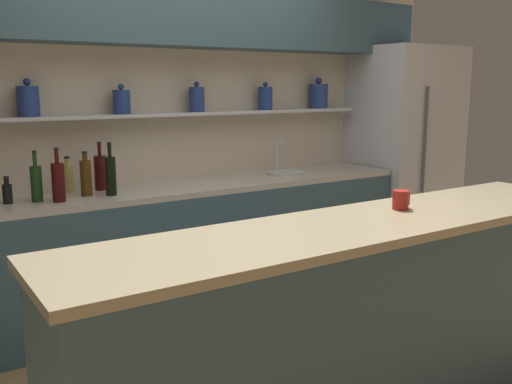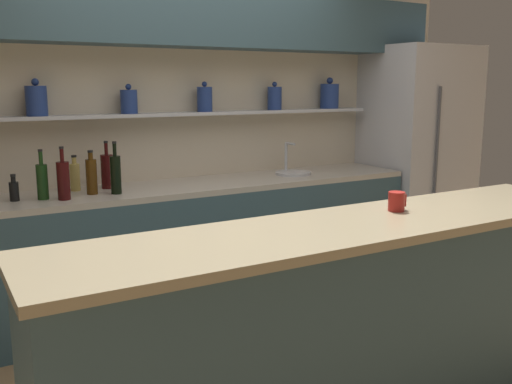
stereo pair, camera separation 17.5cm
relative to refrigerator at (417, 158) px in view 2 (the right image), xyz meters
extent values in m
plane|color=olive|center=(-2.18, -1.20, -0.97)|extent=(12.00, 12.00, 0.00)
cube|color=beige|center=(-2.18, 0.40, 0.33)|extent=(5.20, 0.10, 2.60)
cube|color=#B7B7BC|center=(-2.28, 0.26, 0.43)|extent=(3.56, 0.18, 0.02)
cylinder|color=navy|center=(-3.16, 0.25, 0.54)|extent=(0.14, 0.14, 0.19)
sphere|color=navy|center=(-3.16, 0.25, 0.66)|extent=(0.05, 0.05, 0.05)
cylinder|color=navy|center=(-2.55, 0.25, 0.53)|extent=(0.12, 0.12, 0.16)
sphere|color=navy|center=(-2.55, 0.25, 0.63)|extent=(0.04, 0.04, 0.04)
cylinder|color=navy|center=(-1.97, 0.25, 0.54)|extent=(0.11, 0.11, 0.18)
sphere|color=navy|center=(-1.97, 0.25, 0.65)|extent=(0.04, 0.04, 0.04)
cylinder|color=navy|center=(-1.35, 0.25, 0.54)|extent=(0.11, 0.11, 0.18)
sphere|color=navy|center=(-1.35, 0.25, 0.65)|extent=(0.04, 0.04, 0.04)
cylinder|color=navy|center=(-0.80, 0.25, 0.55)|extent=(0.16, 0.16, 0.20)
sphere|color=navy|center=(-0.80, 0.25, 0.68)|extent=(0.05, 0.05, 0.05)
cube|color=#334C56|center=(-2.18, 0.18, 1.12)|extent=(4.42, 0.34, 0.42)
cube|color=#334C56|center=(-2.28, 0.04, -0.53)|extent=(3.66, 0.62, 0.88)
cube|color=#ADA393|center=(-2.28, 0.04, -0.07)|extent=(3.66, 0.62, 0.04)
cube|color=#334C56|center=(-2.18, -1.76, -0.48)|extent=(2.83, 0.55, 0.98)
cube|color=gray|center=(-2.18, -1.76, 0.03)|extent=(2.89, 0.61, 0.04)
cube|color=#B7B7BC|center=(0.00, 0.00, 0.00)|extent=(0.85, 0.70, 1.95)
cylinder|color=#4C4C51|center=(-0.15, -0.37, 0.10)|extent=(0.02, 0.02, 1.07)
cylinder|color=#B7B7BC|center=(-1.31, 0.04, -0.04)|extent=(0.28, 0.28, 0.02)
cylinder|color=#B7B7BC|center=(-1.31, 0.15, 0.08)|extent=(0.02, 0.02, 0.22)
cylinder|color=#B7B7BC|center=(-1.31, 0.09, 0.19)|extent=(0.02, 0.12, 0.02)
cylinder|color=#380C0C|center=(-2.75, 0.17, 0.06)|extent=(0.08, 0.08, 0.23)
cylinder|color=#380C0C|center=(-2.75, 0.17, 0.22)|extent=(0.02, 0.02, 0.08)
cylinder|color=black|center=(-2.75, 0.17, 0.27)|extent=(0.03, 0.03, 0.01)
cylinder|color=tan|center=(-2.96, 0.18, 0.04)|extent=(0.07, 0.07, 0.18)
cylinder|color=tan|center=(-2.96, 0.18, 0.15)|extent=(0.03, 0.03, 0.04)
cylinder|color=black|center=(-2.96, 0.18, 0.18)|extent=(0.03, 0.03, 0.01)
cylinder|color=black|center=(-2.75, -0.06, 0.07)|extent=(0.07, 0.07, 0.25)
cylinder|color=black|center=(-2.75, -0.06, 0.23)|extent=(0.02, 0.02, 0.08)
cylinder|color=black|center=(-2.75, -0.06, 0.28)|extent=(0.03, 0.03, 0.01)
cylinder|color=#380C0C|center=(-3.09, -0.09, 0.06)|extent=(0.08, 0.08, 0.24)
cylinder|color=#380C0C|center=(-3.09, -0.09, 0.22)|extent=(0.02, 0.02, 0.08)
cylinder|color=black|center=(-3.09, -0.09, 0.27)|extent=(0.03, 0.03, 0.01)
cylinder|color=#4C2D0C|center=(-2.89, 0.01, 0.06)|extent=(0.07, 0.07, 0.23)
cylinder|color=#4C2D0C|center=(-2.89, 0.01, 0.20)|extent=(0.03, 0.03, 0.04)
cylinder|color=black|center=(-2.89, 0.01, 0.23)|extent=(0.03, 0.03, 0.01)
cylinder|color=black|center=(-3.36, 0.03, 0.00)|extent=(0.06, 0.06, 0.12)
cylinder|color=black|center=(-3.36, 0.03, 0.08)|extent=(0.03, 0.03, 0.04)
cylinder|color=black|center=(-3.36, 0.03, 0.11)|extent=(0.03, 0.03, 0.01)
cylinder|color=#193814|center=(-3.20, -0.01, 0.06)|extent=(0.07, 0.07, 0.22)
cylinder|color=#193814|center=(-3.20, -0.01, 0.20)|extent=(0.02, 0.02, 0.08)
cylinder|color=black|center=(-3.20, -0.01, 0.25)|extent=(0.03, 0.03, 0.01)
cylinder|color=maroon|center=(-1.86, -1.69, 0.09)|extent=(0.08, 0.08, 0.09)
cube|color=maroon|center=(-1.81, -1.69, 0.09)|extent=(0.02, 0.01, 0.06)
camera|label=1|loc=(-3.95, -3.58, 0.65)|focal=40.00mm
camera|label=2|loc=(-3.80, -3.67, 0.65)|focal=40.00mm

